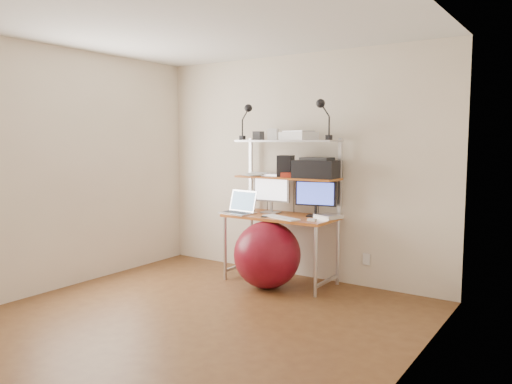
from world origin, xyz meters
The scene contains 20 objects.
room centered at (0.00, 0.00, 1.25)m, with size 3.60×3.60×3.60m.
computer_desk centered at (0.00, 1.50, 0.96)m, with size 1.20×0.60×1.57m.
wall_outlet centered at (0.85, 1.79, 0.30)m, with size 0.08×0.01×0.12m, color white.
monitor_silver centered at (-0.18, 1.54, 1.00)m, with size 0.44×0.17×0.48m.
monitor_black centered at (0.35, 1.58, 0.96)m, with size 0.44×0.16×0.45m.
laptop centered at (-0.45, 1.31, 0.79)m, with size 0.39×0.33×0.32m.
keyboard centered at (0.11, 1.26, 0.75)m, with size 0.46×0.13×0.01m, color white.
mouse centered at (0.46, 1.28, 0.75)m, with size 0.09×0.05×0.02m, color white.
mac_mini centered at (0.52, 1.54, 0.76)m, with size 0.22×0.22×0.04m, color silver.
phone centered at (-0.08, 1.26, 0.74)m, with size 0.06×0.12×0.01m, color black.
printer centered at (0.36, 1.59, 1.25)m, with size 0.47×0.34×0.22m.
nas_cube centered at (-0.02, 1.58, 1.27)m, with size 0.16×0.16×0.23m, color black.
red_box centered at (0.08, 1.50, 1.18)m, with size 0.18×0.12×0.05m, color #B82F1D.
scanner centered at (0.14, 1.57, 1.60)m, with size 0.43×0.35×0.10m.
box_white centered at (-0.18, 1.57, 1.61)m, with size 0.11×0.09×0.13m, color white.
box_grey centered at (-0.39, 1.58, 1.60)m, with size 0.10×0.10×0.10m, color #2B2B2E.
clip_lamp_left centered at (-0.47, 1.48, 1.84)m, with size 0.16×0.09×0.40m.
clip_lamp_right centered at (0.47, 1.47, 1.85)m, with size 0.17×0.09×0.41m.
exercise_ball centered at (-0.01, 1.18, 0.35)m, with size 0.71×0.71×0.71m, color maroon.
paper_stack centered at (-0.38, 1.58, 1.17)m, with size 0.34×0.44×0.03m.
Camera 1 is at (2.75, -3.14, 1.55)m, focal length 35.00 mm.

